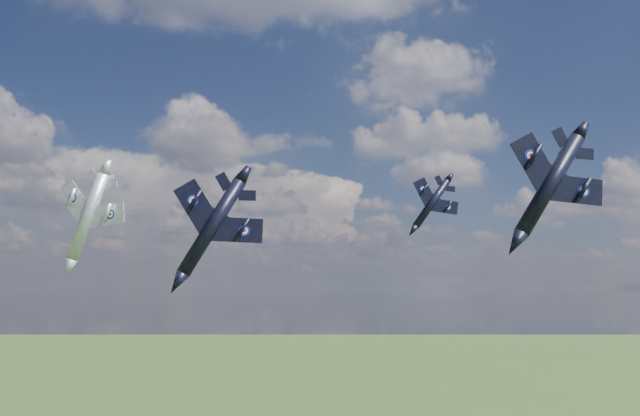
# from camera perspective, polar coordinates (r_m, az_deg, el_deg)

# --- Properties ---
(jet_lead_navy) EXTENTS (14.08, 17.88, 8.81)m
(jet_lead_navy) POSITION_cam_1_polar(r_m,az_deg,el_deg) (69.71, -9.85, -1.68)
(jet_lead_navy) COLOR black
(jet_right_navy) EXTENTS (13.86, 17.82, 9.23)m
(jet_right_navy) POSITION_cam_1_polar(r_m,az_deg,el_deg) (67.22, 20.27, 2.00)
(jet_right_navy) COLOR black
(jet_high_navy) EXTENTS (10.13, 13.36, 7.29)m
(jet_high_navy) POSITION_cam_1_polar(r_m,az_deg,el_deg) (100.19, 10.17, 0.42)
(jet_high_navy) COLOR black
(jet_left_silver) EXTENTS (15.77, 18.43, 7.16)m
(jet_left_silver) POSITION_cam_1_polar(r_m,az_deg,el_deg) (83.19, -20.44, -0.71)
(jet_left_silver) COLOR #A1A2AB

